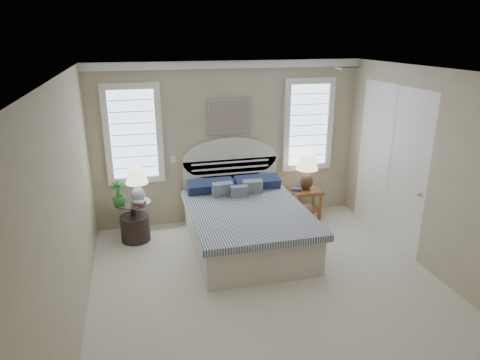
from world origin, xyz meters
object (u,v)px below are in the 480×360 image
(bed, at_px, (245,221))
(side_table_left, at_px, (134,216))
(floor_pot, at_px, (135,228))
(lamp_right, at_px, (307,168))
(nightstand_right, at_px, (306,197))
(lamp_left, at_px, (137,182))

(bed, xyz_separation_m, side_table_left, (-1.65, 0.59, 0.00))
(floor_pot, bearing_deg, lamp_right, 3.55)
(bed, bearing_deg, floor_pot, 161.58)
(side_table_left, relative_size, floor_pot, 1.40)
(lamp_right, bearing_deg, nightstand_right, -83.52)
(nightstand_right, bearing_deg, lamp_left, -176.95)
(lamp_left, height_order, lamp_right, lamp_left)
(side_table_left, relative_size, nightstand_right, 1.19)
(nightstand_right, height_order, lamp_right, lamp_right)
(bed, distance_m, lamp_right, 1.58)
(floor_pot, height_order, lamp_right, lamp_right)
(lamp_left, bearing_deg, floor_pot, 176.11)
(side_table_left, distance_m, lamp_left, 0.59)
(floor_pot, relative_size, lamp_left, 0.81)
(bed, distance_m, nightstand_right, 1.47)
(side_table_left, relative_size, lamp_right, 1.01)
(lamp_left, bearing_deg, bed, -19.14)
(bed, height_order, nightstand_right, bed)
(floor_pot, relative_size, lamp_right, 0.72)
(lamp_left, bearing_deg, side_table_left, 150.91)
(bed, bearing_deg, side_table_left, 160.26)
(side_table_left, bearing_deg, nightstand_right, 1.94)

